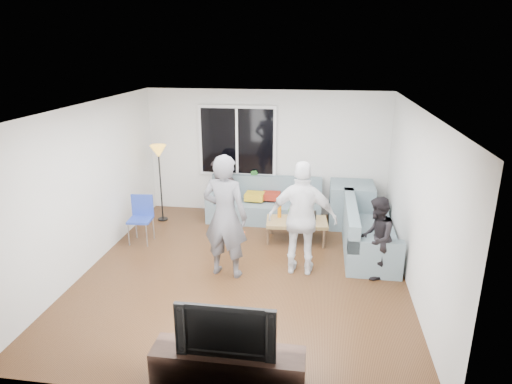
% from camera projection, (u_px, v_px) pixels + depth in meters
% --- Properties ---
extents(floor, '(5.00, 5.50, 0.04)m').
position_uv_depth(floor, '(244.00, 273.00, 7.14)').
color(floor, '#56351C').
rests_on(floor, ground).
extents(ceiling, '(5.00, 5.50, 0.04)m').
position_uv_depth(ceiling, '(243.00, 106.00, 6.32)').
color(ceiling, white).
rests_on(ceiling, ground).
extents(wall_back, '(5.00, 0.04, 2.60)m').
position_uv_depth(wall_back, '(266.00, 153.00, 9.33)').
color(wall_back, silver).
rests_on(wall_back, ground).
extents(wall_front, '(5.00, 0.04, 2.60)m').
position_uv_depth(wall_front, '(192.00, 289.00, 4.13)').
color(wall_front, silver).
rests_on(wall_front, ground).
extents(wall_left, '(0.04, 5.50, 2.60)m').
position_uv_depth(wall_left, '(87.00, 187.00, 7.08)').
color(wall_left, silver).
rests_on(wall_left, ground).
extents(wall_right, '(0.04, 5.50, 2.60)m').
position_uv_depth(wall_right, '(417.00, 203.00, 6.38)').
color(wall_right, silver).
rests_on(wall_right, ground).
extents(window_frame, '(1.62, 0.06, 1.47)m').
position_uv_depth(window_frame, '(237.00, 141.00, 9.26)').
color(window_frame, white).
rests_on(window_frame, wall_back).
extents(window_glass, '(1.50, 0.02, 1.35)m').
position_uv_depth(window_glass, '(237.00, 141.00, 9.23)').
color(window_glass, black).
rests_on(window_glass, window_frame).
extents(window_mullion, '(0.05, 0.03, 1.35)m').
position_uv_depth(window_mullion, '(237.00, 142.00, 9.22)').
color(window_mullion, white).
rests_on(window_mullion, window_frame).
extents(radiator, '(1.30, 0.12, 0.62)m').
position_uv_depth(radiator, '(238.00, 198.00, 9.61)').
color(radiator, silver).
rests_on(radiator, floor).
extents(potted_plant, '(0.23, 0.20, 0.35)m').
position_uv_depth(potted_plant, '(253.00, 178.00, 9.39)').
color(potted_plant, '#2C6E2C').
rests_on(potted_plant, radiator).
extents(vase, '(0.18, 0.18, 0.16)m').
position_uv_depth(vase, '(231.00, 181.00, 9.48)').
color(vase, white).
rests_on(vase, radiator).
extents(sofa_back_section, '(2.30, 0.85, 0.85)m').
position_uv_depth(sofa_back_section, '(265.00, 200.00, 9.13)').
color(sofa_back_section, slate).
rests_on(sofa_back_section, floor).
extents(sofa_right_section, '(2.00, 0.85, 0.85)m').
position_uv_depth(sofa_right_section, '(370.00, 229.00, 7.70)').
color(sofa_right_section, slate).
rests_on(sofa_right_section, floor).
extents(sofa_corner, '(0.85, 0.85, 0.85)m').
position_uv_depth(sofa_corner, '(351.00, 204.00, 8.89)').
color(sofa_corner, slate).
rests_on(sofa_corner, floor).
extents(cushion_yellow, '(0.40, 0.34, 0.14)m').
position_uv_depth(cushion_yellow, '(255.00, 196.00, 9.11)').
color(cushion_yellow, gold).
rests_on(cushion_yellow, sofa_back_section).
extents(cushion_red, '(0.36, 0.30, 0.13)m').
position_uv_depth(cushion_red, '(271.00, 196.00, 9.14)').
color(cushion_red, maroon).
rests_on(cushion_red, sofa_back_section).
extents(coffee_table, '(1.15, 0.69, 0.40)m').
position_uv_depth(coffee_table, '(297.00, 231.00, 8.21)').
color(coffee_table, '#9A804A').
rests_on(coffee_table, floor).
extents(pitcher, '(0.17, 0.17, 0.17)m').
position_uv_depth(pitcher, '(296.00, 215.00, 8.19)').
color(pitcher, maroon).
rests_on(pitcher, coffee_table).
extents(side_chair, '(0.43, 0.43, 0.86)m').
position_uv_depth(side_chair, '(140.00, 220.00, 8.08)').
color(side_chair, '#253DA3').
rests_on(side_chair, floor).
extents(floor_lamp, '(0.32, 0.32, 1.56)m').
position_uv_depth(floor_lamp, '(161.00, 184.00, 9.02)').
color(floor_lamp, gold).
rests_on(floor_lamp, floor).
extents(player_left, '(0.78, 0.59, 1.94)m').
position_uv_depth(player_left, '(225.00, 216.00, 6.78)').
color(player_left, '#535358').
rests_on(player_left, floor).
extents(player_right, '(1.09, 0.51, 1.81)m').
position_uv_depth(player_right, '(302.00, 219.00, 6.86)').
color(player_right, silver).
rests_on(player_right, floor).
extents(spectator_right, '(0.61, 0.71, 1.29)m').
position_uv_depth(spectator_right, '(376.00, 238.00, 6.80)').
color(spectator_right, black).
rests_on(spectator_right, floor).
extents(spectator_back, '(0.97, 0.74, 1.32)m').
position_uv_depth(spectator_back, '(223.00, 187.00, 9.21)').
color(spectator_back, black).
rests_on(spectator_back, floor).
extents(tv_console, '(1.60, 0.40, 0.44)m').
position_uv_depth(tv_console, '(228.00, 368.00, 4.68)').
color(tv_console, '#38241C').
rests_on(tv_console, floor).
extents(television, '(1.02, 0.13, 0.59)m').
position_uv_depth(television, '(227.00, 326.00, 4.52)').
color(television, black).
rests_on(television, tv_console).
extents(bottle_c, '(0.07, 0.07, 0.22)m').
position_uv_depth(bottle_c, '(298.00, 212.00, 8.24)').
color(bottle_c, black).
rests_on(bottle_c, coffee_table).
extents(bottle_b, '(0.08, 0.08, 0.28)m').
position_uv_depth(bottle_b, '(290.00, 216.00, 7.97)').
color(bottle_b, '#258217').
rests_on(bottle_b, coffee_table).
extents(bottle_d, '(0.07, 0.07, 0.22)m').
position_uv_depth(bottle_d, '(311.00, 218.00, 7.98)').
color(bottle_d, orange).
rests_on(bottle_d, coffee_table).
extents(bottle_a, '(0.07, 0.07, 0.24)m').
position_uv_depth(bottle_a, '(279.00, 211.00, 8.26)').
color(bottle_a, orange).
rests_on(bottle_a, coffee_table).
extents(bottle_e, '(0.07, 0.07, 0.18)m').
position_uv_depth(bottle_e, '(315.00, 215.00, 8.16)').
color(bottle_e, black).
rests_on(bottle_e, coffee_table).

